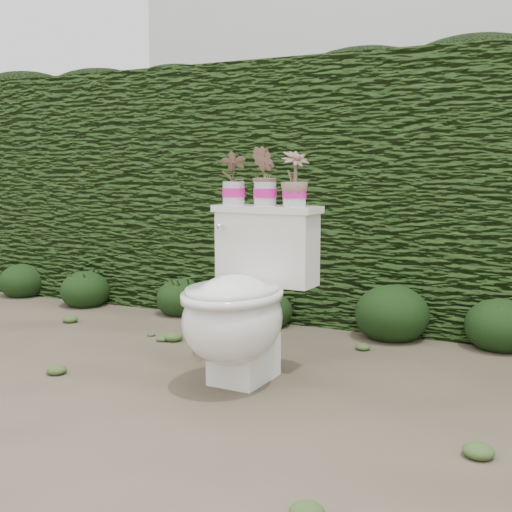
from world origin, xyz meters
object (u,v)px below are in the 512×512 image
at_px(potted_plant_left, 234,180).
at_px(potted_plant_center, 265,178).
at_px(toilet, 242,303).
at_px(potted_plant_right, 294,180).

height_order(potted_plant_left, potted_plant_center, potted_plant_center).
height_order(toilet, potted_plant_right, potted_plant_right).
height_order(toilet, potted_plant_center, potted_plant_center).
bearing_deg(potted_plant_left, potted_plant_right, 162.27).
xyz_separation_m(toilet, potted_plant_left, (-0.17, 0.25, 0.54)).
bearing_deg(potted_plant_right, potted_plant_center, 129.34).
xyz_separation_m(potted_plant_left, potted_plant_center, (0.17, -0.01, 0.01)).
distance_m(toilet, potted_plant_center, 0.60).
relative_size(toilet, potted_plant_left, 3.27).
relative_size(toilet, potted_plant_center, 3.03).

